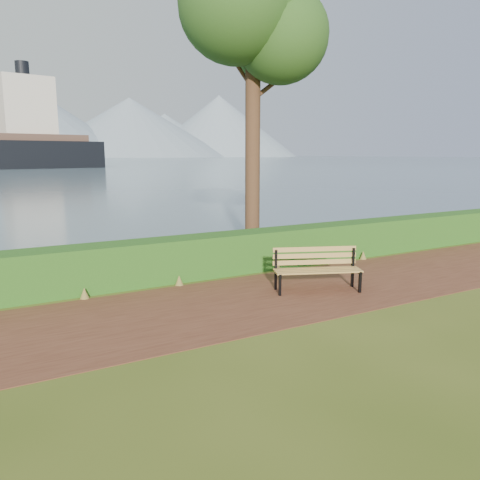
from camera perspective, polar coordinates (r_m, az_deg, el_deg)
ground at (r=9.58m, az=3.33°, el=-7.65°), size 140.00×140.00×0.00m
path at (r=9.82m, az=2.40°, el=-7.15°), size 40.00×3.40×0.01m
hedge at (r=11.66m, az=-3.41°, el=-1.81°), size 32.00×0.85×1.00m
bench at (r=10.42m, az=9.30°, el=-3.16°), size 1.96×1.20×0.95m
tree at (r=14.79m, az=1.65°, el=26.71°), size 4.69×4.03×9.57m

